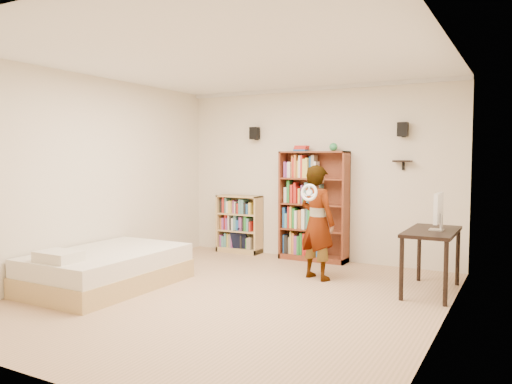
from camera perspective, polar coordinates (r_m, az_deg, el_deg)
ground at (r=5.87m, az=-2.55°, el=-11.87°), size 4.50×5.00×0.01m
room_shell at (r=5.65m, az=-2.61°, el=5.57°), size 4.52×5.02×2.71m
crown_molding at (r=5.75m, az=-2.64°, el=14.66°), size 4.50×5.00×0.06m
speaker_left at (r=8.26m, az=-0.16°, el=6.73°), size 0.14×0.12×0.20m
speaker_right at (r=7.41m, az=16.43°, el=6.89°), size 0.14×0.12×0.20m
wall_shelf at (r=7.41m, az=16.38°, el=3.41°), size 0.25×0.16×0.02m
tall_bookshelf at (r=7.78m, az=6.60°, el=-1.62°), size 1.07×0.31×1.70m
low_bookshelf at (r=8.43m, az=-1.91°, el=-3.67°), size 0.77×0.29×0.96m
computer_desk at (r=6.32m, az=19.39°, el=-7.47°), size 0.55×1.10×0.75m
imac at (r=6.22m, az=19.96°, el=-2.12°), size 0.10×0.44×0.44m
daybed at (r=6.50m, az=-16.65°, el=-7.91°), size 1.25×1.92×0.57m
person at (r=6.60m, az=7.01°, el=-3.47°), size 0.64×0.53×1.50m
wii_wheel at (r=6.30m, az=6.09°, el=-0.06°), size 0.22×0.08×0.23m
navy_bag at (r=8.44m, az=-1.74°, el=-5.53°), size 0.34×0.26×0.42m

